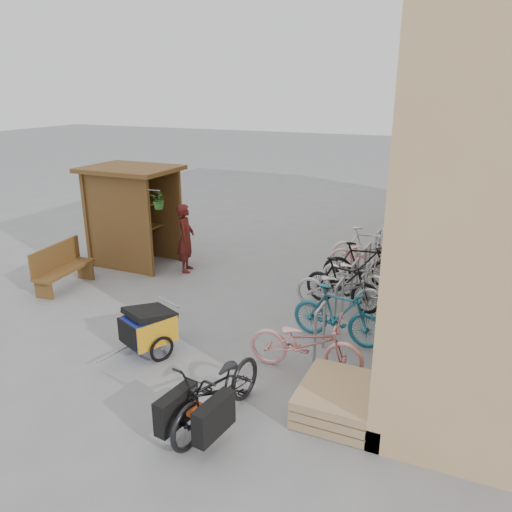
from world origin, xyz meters
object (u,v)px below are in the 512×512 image
at_px(bench, 61,266).
at_px(bike_3, 343,284).
at_px(pallet_stack, 338,399).
at_px(bike_4, 355,275).
at_px(child_trailer, 148,327).
at_px(bike_1, 338,314).
at_px(bike_6, 365,254).
at_px(person_kiosk, 186,238).
at_px(shopping_carts, 417,226).
at_px(kiosk, 129,202).
at_px(cargo_bike, 217,392).
at_px(bike_2, 340,289).
at_px(bike_5, 361,265).
at_px(bike_0, 306,343).
at_px(bike_7, 367,248).

bearing_deg(bench, bike_3, 8.32).
bearing_deg(pallet_stack, bike_4, 100.66).
bearing_deg(child_trailer, bike_1, 54.29).
xyz_separation_m(child_trailer, bike_6, (2.42, 5.24, -0.02)).
relative_size(person_kiosk, bike_1, 0.99).
relative_size(shopping_carts, bike_4, 1.31).
relative_size(kiosk, cargo_bike, 1.30).
relative_size(person_kiosk, bike_3, 0.98).
bearing_deg(kiosk, shopping_carts, 32.88).
height_order(shopping_carts, bike_2, shopping_carts).
bearing_deg(bike_5, bike_3, 165.84).
relative_size(bike_2, bike_3, 1.09).
relative_size(cargo_bike, bike_4, 1.22).
xyz_separation_m(bench, cargo_bike, (5.31, -2.76, -0.01)).
relative_size(bike_0, bike_4, 1.14).
height_order(pallet_stack, bike_3, bike_3).
distance_m(child_trailer, cargo_bike, 2.27).
bearing_deg(bike_3, bike_0, -164.63).
height_order(person_kiosk, bike_7, person_kiosk).
xyz_separation_m(kiosk, bike_5, (5.52, 0.79, -1.05)).
distance_m(bike_4, bike_5, 0.47).
bearing_deg(pallet_stack, bike_6, 98.97).
xyz_separation_m(cargo_bike, bike_7, (0.48, 6.74, 0.02)).
height_order(bench, bike_7, bike_7).
distance_m(child_trailer, bike_1, 3.20).
bearing_deg(cargo_bike, bike_7, 93.83).
bearing_deg(child_trailer, kiosk, 153.53).
bearing_deg(kiosk, child_trailer, -49.86).
bearing_deg(bike_1, bike_4, 12.73).
height_order(bike_3, bike_4, bike_3).
bearing_deg(kiosk, bike_2, -7.61).
bearing_deg(child_trailer, cargo_bike, -8.56).
bearing_deg(bike_7, bench, 112.13).
bearing_deg(bike_5, bike_2, 167.00).
bearing_deg(kiosk, bike_1, -18.26).
xyz_separation_m(bike_0, bike_4, (-0.04, 3.36, -0.06)).
bearing_deg(bike_5, bike_0, 169.53).
relative_size(shopping_carts, bike_7, 1.22).
distance_m(bike_1, bike_5, 2.68).
bearing_deg(bike_7, shopping_carts, -35.89).
bearing_deg(bike_2, pallet_stack, -161.77).
bearing_deg(bike_6, kiosk, 94.17).
height_order(pallet_stack, cargo_bike, cargo_bike).
height_order(bench, bike_5, bike_5).
bearing_deg(bike_7, bike_4, 171.04).
relative_size(bike_0, bike_6, 1.10).
distance_m(cargo_bike, bike_5, 5.56).
bearing_deg(pallet_stack, bike_0, 131.79).
bearing_deg(bike_3, child_trailer, 154.36).
xyz_separation_m(cargo_bike, bike_4, (0.58, 5.06, -0.07)).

